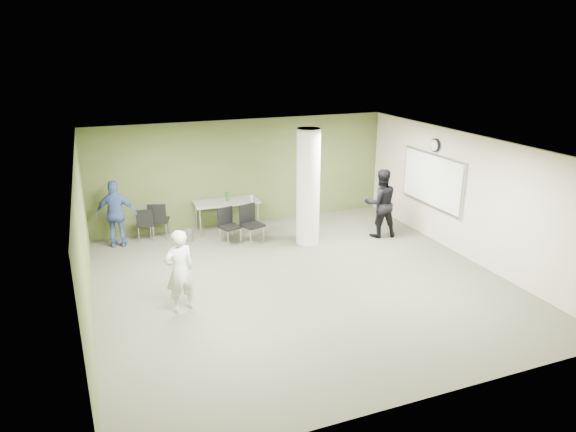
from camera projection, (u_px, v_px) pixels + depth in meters
name	position (u px, v px, depth m)	size (l,w,h in m)	color
floor	(301.00, 282.00, 10.52)	(8.00, 8.00, 0.00)	#525140
ceiling	(302.00, 147.00, 9.63)	(8.00, 8.00, 0.00)	white
wall_back	(244.00, 172.00, 13.61)	(8.00, 0.02, 2.80)	#4F5628
wall_left	(84.00, 244.00, 8.70)	(0.02, 8.00, 2.80)	#4F5628
wall_right_cream	(467.00, 197.00, 11.44)	(0.02, 8.00, 2.80)	beige
column	(308.00, 187.00, 12.18)	(0.56, 0.56, 2.80)	silver
whiteboard	(432.00, 180.00, 12.44)	(0.05, 2.30, 1.30)	silver
wall_clock	(435.00, 145.00, 12.17)	(0.06, 0.32, 0.32)	black
folding_table	(227.00, 203.00, 13.21)	(1.68, 0.77, 1.04)	gray
wastebasket	(188.00, 235.00, 12.68)	(0.24, 0.24, 0.28)	#4C4C4C
chair_back_left	(145.00, 222.00, 12.58)	(0.45, 0.45, 0.83)	black
chair_back_right	(158.00, 218.00, 12.69)	(0.58, 0.58, 0.93)	black
chair_table_left	(228.00, 223.00, 12.44)	(0.55, 0.55, 0.88)	black
chair_table_right	(250.00, 221.00, 12.49)	(0.59, 0.59, 0.94)	black
woman_white	(180.00, 271.00, 9.18)	(0.56, 0.37, 1.55)	silver
man_black	(381.00, 203.00, 12.78)	(0.84, 0.66, 1.74)	black
man_blue	(116.00, 214.00, 12.13)	(0.95, 0.40, 1.63)	#3F589D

